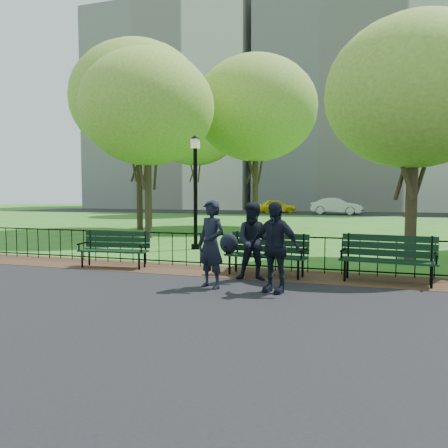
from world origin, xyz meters
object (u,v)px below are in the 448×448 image
(tree_mid_w, at_px, (138,100))
(tree_far_c, at_px, (256,109))
(tree_near_w, at_px, (147,108))
(taxi, at_px, (276,206))
(person_right, at_px, (274,247))
(park_bench_main, at_px, (250,247))
(tree_far_w, at_px, (195,126))
(tree_near_e, at_px, (415,93))
(park_bench_right_a, at_px, (388,253))
(person_left, at_px, (211,244))
(lamppost, at_px, (195,188))
(person_mid, at_px, (254,241))
(park_bench_left_a, at_px, (115,245))
(sedan_silver, at_px, (337,206))

(tree_mid_w, xyz_separation_m, tree_far_c, (5.45, 3.49, -0.15))
(tree_near_w, height_order, taxi, tree_near_w)
(tree_near_w, xyz_separation_m, person_right, (7.33, -8.74, -4.69))
(park_bench_main, distance_m, taxi, 33.79)
(tree_far_c, distance_m, tree_far_w, 15.00)
(tree_near_e, height_order, taxi, tree_near_e)
(park_bench_main, xyz_separation_m, tree_mid_w, (-8.83, 10.68, 6.14))
(tree_near_e, height_order, tree_mid_w, tree_mid_w)
(park_bench_main, distance_m, tree_mid_w, 15.16)
(park_bench_right_a, relative_size, person_left, 1.13)
(tree_far_c, bearing_deg, park_bench_right_a, -65.48)
(lamppost, distance_m, person_mid, 5.94)
(park_bench_right_a, bearing_deg, tree_far_w, 125.76)
(park_bench_main, distance_m, park_bench_right_a, 3.07)
(park_bench_left_a, xyz_separation_m, tree_far_w, (-8.29, 26.52, 7.28))
(person_left, xyz_separation_m, taxi, (-5.56, 34.93, -0.23))
(tree_far_c, xyz_separation_m, person_mid, (3.64, -14.82, -5.79))
(person_left, height_order, sedan_silver, person_left)
(park_bench_right_a, xyz_separation_m, person_left, (-3.45, -1.70, 0.27))
(park_bench_main, relative_size, person_left, 1.19)
(tree_mid_w, height_order, sedan_silver, tree_mid_w)
(park_bench_right_a, distance_m, tree_mid_w, 17.12)
(sedan_silver, bearing_deg, park_bench_right_a, -166.41)
(person_mid, xyz_separation_m, person_right, (0.65, -1.01, 0.02))
(person_mid, xyz_separation_m, taxi, (-6.21, 33.91, -0.20))
(park_bench_left_a, relative_size, tree_mid_w, 0.19)
(park_bench_left_a, bearing_deg, park_bench_right_a, -5.19)
(park_bench_left_a, bearing_deg, tree_mid_w, 109.74)
(person_mid, height_order, sedan_silver, person_mid)
(park_bench_main, relative_size, tree_near_w, 0.26)
(lamppost, relative_size, person_right, 2.22)
(tree_far_c, relative_size, person_mid, 5.54)
(tree_mid_w, bearing_deg, person_mid, -51.25)
(park_bench_main, relative_size, park_bench_right_a, 1.05)
(lamppost, distance_m, taxi, 29.32)
(tree_mid_w, xyz_separation_m, sedan_silver, (8.92, 20.85, -6.05))
(tree_far_w, relative_size, person_right, 6.40)
(person_left, bearing_deg, person_right, 23.58)
(tree_near_e, height_order, person_left, tree_near_e)
(park_bench_right_a, xyz_separation_m, tree_far_c, (-6.45, 14.14, 6.03))
(tree_near_w, xyz_separation_m, tree_mid_w, (-2.41, 3.59, 1.23))
(tree_near_e, relative_size, tree_far_w, 0.59)
(person_left, xyz_separation_m, person_mid, (0.65, 1.02, -0.03))
(person_left, distance_m, taxi, 35.37)
(tree_mid_w, xyz_separation_m, taxi, (2.88, 22.58, -6.14))
(park_bench_left_a, distance_m, tree_mid_w, 13.47)
(lamppost, distance_m, tree_near_w, 5.67)
(tree_far_c, bearing_deg, sedan_silver, 78.68)
(park_bench_right_a, xyz_separation_m, person_right, (-2.15, -1.69, 0.26))
(sedan_silver, bearing_deg, person_right, -170.38)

